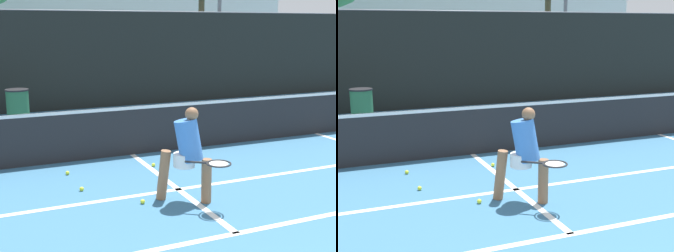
{
  "view_description": "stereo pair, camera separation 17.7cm",
  "coord_description": "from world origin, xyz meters",
  "views": [
    {
      "loc": [
        -2.85,
        -1.11,
        2.47
      ],
      "look_at": [
        -0.06,
        5.32,
        0.95
      ],
      "focal_mm": 50.0,
      "sensor_mm": 36.0,
      "label": 1
    },
    {
      "loc": [
        -2.69,
        -1.18,
        2.47
      ],
      "look_at": [
        -0.06,
        5.32,
        0.95
      ],
      "focal_mm": 50.0,
      "sensor_mm": 36.0,
      "label": 2
    }
  ],
  "objects": [
    {
      "name": "fence_back",
      "position": [
        0.0,
        12.67,
        1.44
      ],
      "size": [
        24.0,
        0.06,
        2.89
      ],
      "color": "black",
      "rests_on": "ground"
    },
    {
      "name": "parked_car",
      "position": [
        0.97,
        14.93,
        0.57
      ],
      "size": [
        1.68,
        4.02,
        1.34
      ],
      "color": "#B7B7BC",
      "rests_on": "ground"
    },
    {
      "name": "tennis_ball_scattered_10",
      "position": [
        -1.38,
        5.59,
        0.03
      ],
      "size": [
        0.07,
        0.07,
        0.07
      ],
      "primitive_type": "sphere",
      "color": "#D1E033",
      "rests_on": "ground"
    },
    {
      "name": "trash_bin",
      "position": [
        -1.67,
        11.34,
        0.43
      ],
      "size": [
        0.6,
        0.6,
        0.86
      ],
      "color": "#28603D",
      "rests_on": "ground"
    },
    {
      "name": "building_far",
      "position": [
        0.0,
        28.42,
        3.01
      ],
      "size": [
        36.0,
        2.4,
        6.02
      ],
      "primitive_type": "cube",
      "color": "beige",
      "rests_on": "ground"
    },
    {
      "name": "court_service_line",
      "position": [
        0.0,
        5.06,
        0.0
      ],
      "size": [
        8.25,
        0.1,
        0.01
      ],
      "primitive_type": "cube",
      "color": "white",
      "rests_on": "ground"
    },
    {
      "name": "court_center_mark",
      "position": [
        0.0,
        5.29,
        0.0
      ],
      "size": [
        0.1,
        3.85,
        0.01
      ],
      "primitive_type": "cube",
      "color": "white",
      "rests_on": "ground"
    },
    {
      "name": "court_baseline_near",
      "position": [
        0.0,
        3.37,
        0.0
      ],
      "size": [
        11.0,
        0.1,
        0.01
      ],
      "primitive_type": "cube",
      "color": "white",
      "rests_on": "ground"
    },
    {
      "name": "tennis_ball_scattered_4",
      "position": [
        1.06,
        6.85,
        0.03
      ],
      "size": [
        0.07,
        0.07,
        0.07
      ],
      "primitive_type": "sphere",
      "color": "#D1E033",
      "rests_on": "ground"
    },
    {
      "name": "tennis_ball_scattered_8",
      "position": [
        -0.71,
        4.73,
        0.03
      ],
      "size": [
        0.07,
        0.07,
        0.07
      ],
      "primitive_type": "sphere",
      "color": "#D1E033",
      "rests_on": "ground"
    },
    {
      "name": "tennis_ball_scattered_1",
      "position": [
        -1.41,
        6.46,
        0.03
      ],
      "size": [
        0.07,
        0.07,
        0.07
      ],
      "primitive_type": "sphere",
      "color": "#D1E033",
      "rests_on": "ground"
    },
    {
      "name": "net",
      "position": [
        0.0,
        7.22,
        0.51
      ],
      "size": [
        11.09,
        0.09,
        1.07
      ],
      "color": "slate",
      "rests_on": "ground"
    },
    {
      "name": "player_practicing",
      "position": [
        -0.08,
        4.58,
        0.73
      ],
      "size": [
        0.89,
        1.03,
        1.37
      ],
      "rotation": [
        0.0,
        0.0,
        -0.61
      ],
      "color": "#8C6042",
      "rests_on": "ground"
    },
    {
      "name": "tennis_ball_scattered_9",
      "position": [
        0.09,
        6.31,
        0.03
      ],
      "size": [
        0.07,
        0.07,
        0.07
      ],
      "primitive_type": "sphere",
      "color": "#D1E033",
      "rests_on": "ground"
    }
  ]
}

